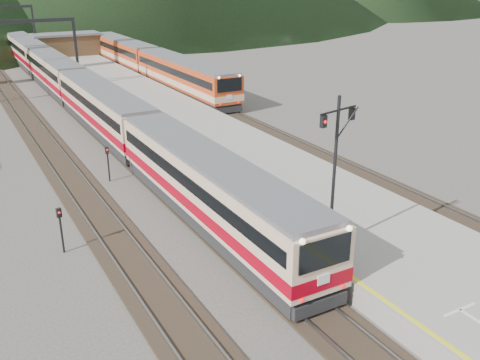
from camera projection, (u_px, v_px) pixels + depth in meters
track_main at (104, 130)px, 44.52m from camera, size 2.60×200.00×0.23m
track_far at (41, 138)px, 42.25m from camera, size 2.60×200.00×0.23m
track_second at (225, 113)px, 49.75m from camera, size 2.60×200.00×0.23m
platform at (175, 121)px, 45.29m from camera, size 8.00×100.00×1.00m
gantry_near at (28, 44)px, 53.40m from camera, size 9.55×0.25×8.00m
station_shed at (66, 44)px, 77.03m from camera, size 9.40×4.40×3.10m
main_train at (75, 88)px, 51.16m from camera, size 2.82×77.34×3.44m
second_train at (150, 62)px, 65.03m from camera, size 3.02×41.08×3.68m
signal_mast at (335, 158)px, 22.12m from camera, size 2.16×0.62×6.80m
short_signal_b at (108, 159)px, 33.24m from camera, size 0.26×0.22×2.27m
short_signal_c at (60, 224)px, 24.71m from camera, size 0.25×0.21×2.27m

